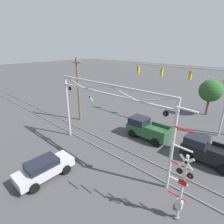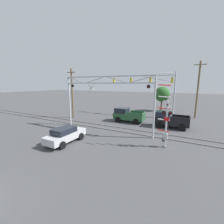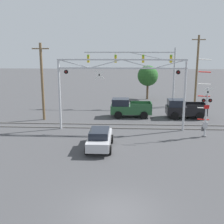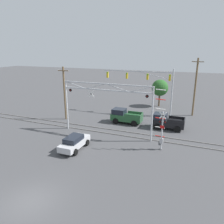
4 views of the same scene
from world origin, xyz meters
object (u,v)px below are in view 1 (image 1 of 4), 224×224
(traffic_signal_span, at_px, (196,83))
(pickup_truck_lead, at_px, (146,129))
(pickup_truck_following, at_px, (206,151))
(crossing_gantry, at_px, (107,106))
(background_tree_beyond_span, at_px, (211,91))
(crossing_signal_mast, at_px, (181,187))
(utility_pole_left, at_px, (78,89))
(sedan_waiting, at_px, (44,168))

(traffic_signal_span, xyz_separation_m, pickup_truck_lead, (-2.61, -5.82, -4.45))
(traffic_signal_span, xyz_separation_m, pickup_truck_following, (3.54, -6.01, -4.46))
(crossing_gantry, height_order, background_tree_beyond_span, crossing_gantry)
(pickup_truck_following, bearing_deg, background_tree_beyond_span, 104.96)
(crossing_signal_mast, bearing_deg, crossing_gantry, 165.84)
(background_tree_beyond_span, bearing_deg, crossing_signal_mast, -79.22)
(crossing_signal_mast, distance_m, pickup_truck_following, 7.10)
(crossing_gantry, distance_m, utility_pole_left, 9.23)
(pickup_truck_lead, bearing_deg, crossing_signal_mast, -47.55)
(pickup_truck_following, xyz_separation_m, utility_pole_left, (-15.45, -1.58, 3.21))
(crossing_signal_mast, xyz_separation_m, background_tree_beyond_span, (-3.62, 19.01, 1.27))
(crossing_gantry, bearing_deg, background_tree_beyond_span, 77.76)
(crossing_signal_mast, bearing_deg, traffic_signal_span, 106.88)
(crossing_gantry, relative_size, pickup_truck_lead, 2.59)
(traffic_signal_span, relative_size, pickup_truck_following, 2.72)
(crossing_signal_mast, bearing_deg, utility_pole_left, 161.24)
(crossing_signal_mast, relative_size, pickup_truck_lead, 1.47)
(sedan_waiting, distance_m, background_tree_beyond_span, 23.25)
(crossing_gantry, xyz_separation_m, crossing_signal_mast, (7.34, -1.85, -2.48))
(pickup_truck_lead, bearing_deg, utility_pole_left, -169.22)
(traffic_signal_span, xyz_separation_m, utility_pole_left, (-11.91, -7.60, -1.25))
(sedan_waiting, relative_size, background_tree_beyond_span, 0.83)
(crossing_signal_mast, xyz_separation_m, pickup_truck_lead, (-6.55, 7.16, -1.28))
(crossing_gantry, distance_m, crossing_signal_mast, 7.97)
(pickup_truck_lead, distance_m, utility_pole_left, 10.00)
(sedan_waiting, bearing_deg, traffic_signal_span, 73.24)
(pickup_truck_following, bearing_deg, crossing_gantry, -143.61)
(crossing_gantry, xyz_separation_m, utility_pole_left, (-8.51, 3.53, -0.56))
(pickup_truck_lead, height_order, utility_pole_left, utility_pole_left)
(utility_pole_left, relative_size, background_tree_beyond_span, 1.59)
(traffic_signal_span, bearing_deg, background_tree_beyond_span, 86.95)
(background_tree_beyond_span, bearing_deg, pickup_truck_lead, -103.88)
(utility_pole_left, bearing_deg, crossing_signal_mast, -18.76)
(utility_pole_left, bearing_deg, sedan_waiting, -51.82)
(pickup_truck_lead, xyz_separation_m, background_tree_beyond_span, (2.93, 11.85, 2.54))
(pickup_truck_lead, height_order, background_tree_beyond_span, background_tree_beyond_span)
(crossing_gantry, distance_m, sedan_waiting, 6.83)
(utility_pole_left, bearing_deg, crossing_gantry, -22.53)
(pickup_truck_lead, height_order, sedan_waiting, pickup_truck_lead)
(crossing_gantry, xyz_separation_m, pickup_truck_lead, (0.79, 5.30, -3.76))
(pickup_truck_following, bearing_deg, pickup_truck_lead, 178.23)
(traffic_signal_span, height_order, pickup_truck_following, traffic_signal_span)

